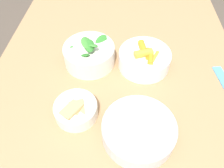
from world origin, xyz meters
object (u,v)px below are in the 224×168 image
at_px(bowl_greens, 89,54).
at_px(bowl_beans_hotdog, 139,130).
at_px(bowl_cookies, 76,109).
at_px(bowl_carrots, 145,58).

xyz_separation_m(bowl_greens, bowl_beans_hotdog, (0.25, 0.15, -0.01)).
height_order(bowl_greens, bowl_cookies, bowl_greens).
relative_size(bowl_carrots, bowl_cookies, 1.43).
distance_m(bowl_greens, bowl_cookies, 0.20).
height_order(bowl_carrots, bowl_beans_hotdog, bowl_carrots).
bearing_deg(bowl_beans_hotdog, bowl_carrots, 174.96).
bearing_deg(bowl_greens, bowl_carrots, 88.55).
distance_m(bowl_greens, bowl_beans_hotdog, 0.30).
height_order(bowl_beans_hotdog, bowl_cookies, bowl_beans_hotdog).
xyz_separation_m(bowl_carrots, bowl_cookies, (0.20, -0.19, -0.01)).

